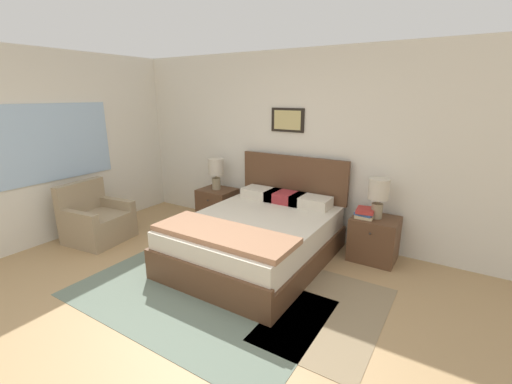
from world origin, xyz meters
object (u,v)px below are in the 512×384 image
Objects in this scene: bed at (257,236)px; table_lamp_near_window at (216,170)px; nightstand_by_door at (374,239)px; nightstand_near_window at (218,206)px; table_lamp_by_door at (379,193)px; armchair at (96,221)px.

bed is 1.57m from table_lamp_near_window.
table_lamp_near_window is at bearing 179.92° from nightstand_by_door.
nightstand_near_window is at bearing 180.00° from nightstand_by_door.
bed is 4.21× the size of table_lamp_by_door.
nightstand_by_door is (2.47, 0.00, 0.00)m from nightstand_near_window.
armchair reaches higher than nightstand_near_window.
table_lamp_by_door is at bearing 32.36° from bed.
bed reaches higher than table_lamp_near_window.
bed reaches higher than nightstand_by_door.
nightstand_by_door is 1.12× the size of table_lamp_by_door.
nightstand_near_window is 2.47m from nightstand_by_door.
table_lamp_near_window reaches higher than nightstand_by_door.
nightstand_near_window is 0.59m from table_lamp_near_window.
nightstand_by_door is (1.23, 0.78, -0.04)m from bed.
table_lamp_near_window is (-2.48, 0.00, 0.59)m from nightstand_by_door.
armchair is 1.68× the size of table_lamp_by_door.
table_lamp_near_window and table_lamp_by_door have the same top height.
bed is 3.76× the size of nightstand_near_window.
table_lamp_near_window is (-1.25, 0.78, 0.56)m from bed.
table_lamp_by_door is (2.47, 0.00, 0.59)m from nightstand_near_window.
bed is 4.21× the size of table_lamp_near_window.
armchair is at bearing -124.90° from nightstand_near_window.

